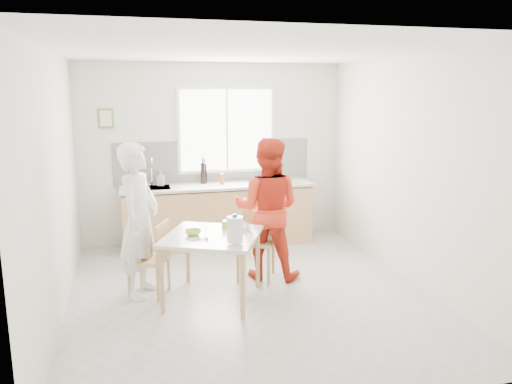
% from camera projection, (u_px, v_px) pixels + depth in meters
% --- Properties ---
extents(ground, '(4.50, 4.50, 0.00)m').
position_uv_depth(ground, '(249.00, 294.00, 5.74)').
color(ground, '#B7B7B2').
rests_on(ground, ground).
extents(room_shell, '(4.50, 4.50, 4.50)m').
position_uv_depth(room_shell, '(249.00, 152.00, 5.41)').
color(room_shell, silver).
rests_on(room_shell, ground).
extents(window, '(1.50, 0.06, 1.30)m').
position_uv_depth(window, '(227.00, 130.00, 7.56)').
color(window, white).
rests_on(window, room_shell).
extents(backsplash, '(3.00, 0.02, 0.65)m').
position_uv_depth(backsplash, '(214.00, 162.00, 7.62)').
color(backsplash, white).
rests_on(backsplash, room_shell).
extents(picture_frame, '(0.22, 0.03, 0.28)m').
position_uv_depth(picture_frame, '(106.00, 118.00, 7.09)').
color(picture_frame, '#558C3F').
rests_on(picture_frame, room_shell).
extents(kitchen_counter, '(2.84, 0.64, 1.37)m').
position_uv_depth(kitchen_counter, '(218.00, 217.00, 7.50)').
color(kitchen_counter, '#DBAE75').
rests_on(kitchen_counter, ground).
extents(dining_table, '(1.30, 1.30, 0.75)m').
position_uv_depth(dining_table, '(212.00, 242.00, 5.45)').
color(dining_table, silver).
rests_on(dining_table, ground).
extents(chair_left, '(0.53, 0.53, 0.86)m').
position_uv_depth(chair_left, '(154.00, 256.00, 5.61)').
color(chair_left, '#DBAE75').
rests_on(chair_left, ground).
extents(chair_far, '(0.58, 0.58, 0.95)m').
position_uv_depth(chair_far, '(257.00, 235.00, 6.21)').
color(chair_far, '#DBAE75').
rests_on(chair_far, ground).
extents(person_white, '(0.65, 0.75, 1.74)m').
position_uv_depth(person_white, '(139.00, 221.00, 5.56)').
color(person_white, white).
rests_on(person_white, ground).
extents(person_red, '(1.04, 0.95, 1.74)m').
position_uv_depth(person_red, '(267.00, 209.00, 6.11)').
color(person_red, red).
rests_on(person_red, ground).
extents(bowl_green, '(0.23, 0.23, 0.06)m').
position_uv_depth(bowl_green, '(193.00, 233.00, 5.42)').
color(bowl_green, '#A1C82E').
rests_on(bowl_green, dining_table).
extents(bowl_white, '(0.26, 0.26, 0.05)m').
position_uv_depth(bowl_white, '(244.00, 228.00, 5.62)').
color(bowl_white, white).
rests_on(bowl_white, dining_table).
extents(milk_jug, '(0.23, 0.17, 0.29)m').
position_uv_depth(milk_jug, '(235.00, 229.00, 5.08)').
color(milk_jug, white).
rests_on(milk_jug, dining_table).
extents(green_box, '(0.13, 0.13, 0.09)m').
position_uv_depth(green_box, '(227.00, 224.00, 5.68)').
color(green_box, '#A1C92E').
rests_on(green_box, dining_table).
extents(spoon, '(0.16, 0.03, 0.01)m').
position_uv_depth(spoon, '(199.00, 239.00, 5.23)').
color(spoon, '#A5A5AA').
rests_on(spoon, dining_table).
extents(cutting_board, '(0.40, 0.33, 0.01)m').
position_uv_depth(cutting_board, '(289.00, 182.00, 7.54)').
color(cutting_board, '#71C02C').
rests_on(cutting_board, kitchen_counter).
extents(wine_bottle_a, '(0.07, 0.07, 0.32)m').
position_uv_depth(wine_bottle_a, '(203.00, 173.00, 7.44)').
color(wine_bottle_a, black).
rests_on(wine_bottle_a, kitchen_counter).
extents(wine_bottle_b, '(0.07, 0.07, 0.30)m').
position_uv_depth(wine_bottle_b, '(205.00, 173.00, 7.49)').
color(wine_bottle_b, black).
rests_on(wine_bottle_b, kitchen_counter).
extents(jar_amber, '(0.06, 0.06, 0.16)m').
position_uv_depth(jar_amber, '(222.00, 179.00, 7.40)').
color(jar_amber, '#944D20').
rests_on(jar_amber, kitchen_counter).
extents(soap_bottle, '(0.12, 0.12, 0.21)m').
position_uv_depth(soap_bottle, '(161.00, 178.00, 7.33)').
color(soap_bottle, '#999999').
rests_on(soap_bottle, kitchen_counter).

